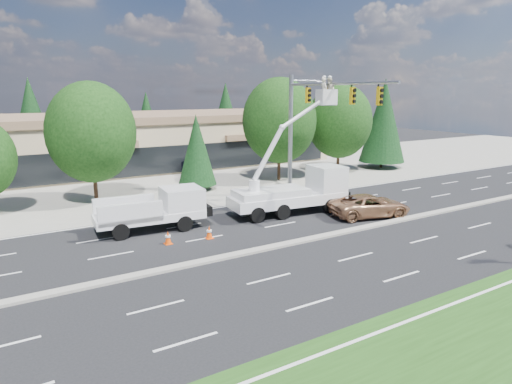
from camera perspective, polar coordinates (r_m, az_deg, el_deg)
ground at (r=22.32m, az=-2.90°, el=-8.03°), size 140.00×140.00×0.00m
concrete_apron at (r=40.41m, az=-16.72°, el=0.78°), size 140.00×22.00×0.01m
road_median at (r=22.30m, az=-2.90°, el=-7.89°), size 120.00×0.55×0.12m
strip_mall at (r=49.61m, az=-19.99°, el=5.95°), size 50.40×15.40×5.50m
tree_front_d at (r=34.20m, az=-19.89°, el=7.02°), size 6.17×6.17×8.56m
tree_front_e at (r=36.87m, az=-7.43°, el=5.26°), size 3.08×3.08×6.08m
tree_front_f at (r=40.61m, az=2.95°, el=8.90°), size 6.54×6.54×9.07m
tree_front_g at (r=44.96m, az=10.39°, el=8.71°), size 6.20×6.20×8.60m
tree_front_h at (r=49.18m, az=15.66°, el=8.61°), size 4.64×4.64×9.14m
tree_back_b at (r=60.72m, az=-26.29°, el=8.61°), size 4.81×4.81×9.48m
tree_back_c at (r=63.70m, az=-13.48°, el=8.84°), size 3.95×3.95×7.79m
tree_back_d at (r=68.39m, az=-3.80°, el=9.97°), size 4.62×4.62×9.10m
signal_mast at (r=32.41m, az=6.67°, el=9.27°), size 2.76×10.16×9.00m
utility_pickup at (r=26.82m, az=-12.21°, el=-2.62°), size 6.28×2.86×2.34m
bucket_truck at (r=29.88m, az=5.45°, el=1.00°), size 8.19×3.26×8.80m
traffic_cone_b at (r=24.36m, az=-10.95°, el=-5.63°), size 0.40×0.40×0.70m
traffic_cone_c at (r=24.93m, az=-5.87°, el=-5.04°), size 0.40×0.40×0.70m
minivan at (r=29.89m, az=14.04°, el=-1.66°), size 5.59×3.67×1.43m
parked_car_east at (r=43.65m, az=-7.64°, el=2.95°), size 1.67×4.23×1.37m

